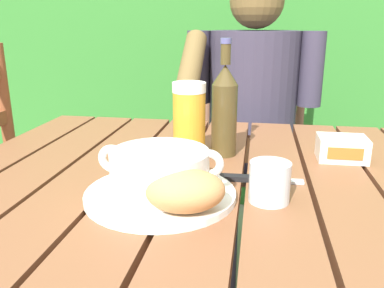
% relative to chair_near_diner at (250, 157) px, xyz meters
% --- Properties ---
extents(dining_table, '(1.11, 1.00, 0.72)m').
position_rel_chair_near_diner_xyz_m(dining_table, '(-0.06, -0.93, 0.17)').
color(dining_table, brown).
rests_on(dining_table, ground_plane).
extents(chair_near_diner, '(0.45, 0.42, 0.94)m').
position_rel_chair_near_diner_xyz_m(chair_near_diner, '(0.00, 0.00, 0.00)').
color(chair_near_diner, brown).
rests_on(chair_near_diner, ground_plane).
extents(person_eating, '(0.48, 0.47, 1.20)m').
position_rel_chair_near_diner_xyz_m(person_eating, '(-0.00, -0.20, 0.24)').
color(person_eating, '#373244').
rests_on(person_eating, ground_plane).
extents(serving_plate, '(0.26, 0.26, 0.01)m').
position_rel_chair_near_diner_xyz_m(serving_plate, '(-0.14, -1.02, 0.26)').
color(serving_plate, white).
rests_on(serving_plate, dining_table).
extents(soup_bowl, '(0.22, 0.17, 0.08)m').
position_rel_chair_near_diner_xyz_m(soup_bowl, '(-0.14, -1.02, 0.31)').
color(soup_bowl, white).
rests_on(soup_bowl, serving_plate).
extents(bread_roll, '(0.14, 0.12, 0.07)m').
position_rel_chair_near_diner_xyz_m(bread_roll, '(-0.09, -1.08, 0.30)').
color(bread_roll, tan).
rests_on(bread_roll, serving_plate).
extents(beer_glass, '(0.07, 0.07, 0.17)m').
position_rel_chair_near_diner_xyz_m(beer_glass, '(-0.13, -0.81, 0.35)').
color(beer_glass, orange).
rests_on(beer_glass, dining_table).
extents(beer_bottle, '(0.06, 0.06, 0.26)m').
position_rel_chair_near_diner_xyz_m(beer_bottle, '(-0.06, -0.76, 0.37)').
color(beer_bottle, '#4B3D1E').
rests_on(beer_bottle, dining_table).
extents(water_glass_small, '(0.07, 0.07, 0.07)m').
position_rel_chair_near_diner_xyz_m(water_glass_small, '(0.04, -1.00, 0.29)').
color(water_glass_small, silver).
rests_on(water_glass_small, dining_table).
extents(butter_tub, '(0.11, 0.08, 0.05)m').
position_rel_chair_near_diner_xyz_m(butter_tub, '(0.21, -0.75, 0.28)').
color(butter_tub, white).
rests_on(butter_tub, dining_table).
extents(table_knife, '(0.16, 0.02, 0.01)m').
position_rel_chair_near_diner_xyz_m(table_knife, '(0.01, -0.91, 0.26)').
color(table_knife, silver).
rests_on(table_knife, dining_table).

